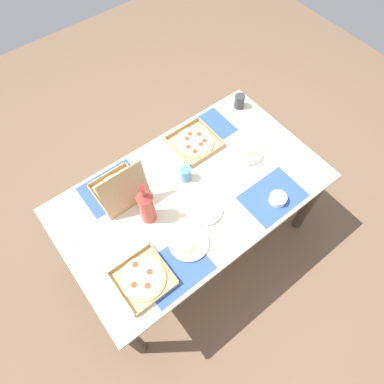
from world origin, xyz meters
The scene contains 19 objects.
ground_plane centered at (0.00, 0.00, 0.00)m, with size 6.00×6.00×0.00m, color brown.
dining_table centered at (0.00, 0.00, 0.63)m, with size 1.59×0.93×0.73m.
placemat_near_left centered at (-0.36, -0.32, 0.73)m, with size 0.36×0.26×0.00m, color #2D4C9E.
placemat_near_right centered at (0.36, -0.32, 0.73)m, with size 0.36×0.26×0.00m, color #2D4C9E.
placemat_far_left centered at (-0.36, 0.32, 0.73)m, with size 0.36×0.26×0.00m, color #2D4C9E.
placemat_far_right centered at (0.36, 0.32, 0.73)m, with size 0.36×0.26×0.00m, color #2D4C9E.
pizza_box_edge_far centered at (0.34, -0.24, 0.77)m, with size 0.27×0.28×0.31m.
pizza_box_corner_right centered at (0.52, 0.26, 0.74)m, with size 0.27×0.27×0.04m.
pizza_box_center centered at (-0.24, -0.28, 0.74)m, with size 0.28×0.28×0.04m.
plate_far_right centered at (0.22, 0.25, 0.74)m, with size 0.22×0.22×0.03m.
plate_near_right centered at (0.02, 0.13, 0.73)m, with size 0.22×0.22×0.02m.
plate_middle centered at (-0.45, -0.01, 0.74)m, with size 0.20×0.20×0.03m.
soda_bottle centered at (0.29, -0.02, 0.86)m, with size 0.09×0.09×0.32m.
cup_clear_right centered at (-0.03, -0.10, 0.78)m, with size 0.07×0.07×0.10m, color teal.
cup_clear_left centered at (-0.68, -0.34, 0.78)m, with size 0.07×0.07×0.10m, color #333338.
condiment_bowl centered at (-0.36, 0.35, 0.75)m, with size 0.10×0.10×0.04m, color white.
fork_by_far_left centered at (0.64, -0.17, 0.73)m, with size 0.19×0.02×0.01m, color #B7B7BC.
knife_by_far_right centered at (-0.64, 0.17, 0.73)m, with size 0.21×0.02×0.01m, color #B7B7BC.
knife_by_near_right centered at (-0.22, 0.05, 0.73)m, with size 0.21×0.02×0.01m, color #B7B7BC.
Camera 1 is at (0.63, 0.81, 2.47)m, focal length 31.93 mm.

